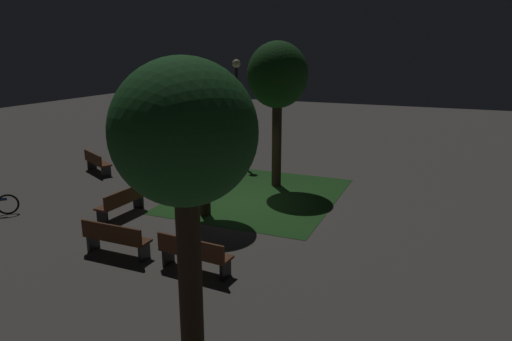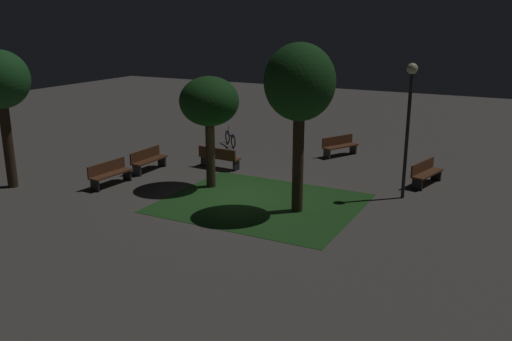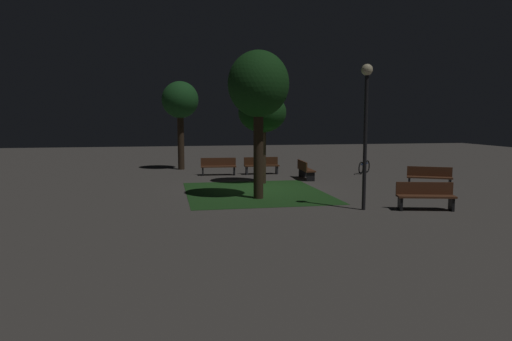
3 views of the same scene
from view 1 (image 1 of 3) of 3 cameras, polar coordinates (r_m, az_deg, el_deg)
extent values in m
plane|color=#56514C|center=(15.44, -2.15, -4.04)|extent=(60.00, 60.00, 0.00)
cube|color=#23511E|center=(16.19, 0.41, -3.11)|extent=(5.36, 6.38, 0.01)
cube|color=#512D19|center=(12.05, -16.96, -8.06)|extent=(1.80, 0.49, 0.06)
cube|color=#512D19|center=(11.82, -17.70, -7.37)|extent=(1.80, 0.07, 0.40)
cube|color=#2D2D33|center=(12.65, -19.70, -8.36)|extent=(0.08, 0.38, 0.42)
cube|color=#2D2D33|center=(11.68, -13.81, -9.87)|extent=(0.08, 0.38, 0.42)
cube|color=brown|center=(10.84, -7.57, -10.18)|extent=(1.83, 0.61, 0.06)
cube|color=brown|center=(10.58, -8.26, -9.47)|extent=(1.80, 0.19, 0.40)
cube|color=black|center=(11.37, -10.92, -10.40)|extent=(0.11, 0.39, 0.42)
cube|color=black|center=(10.55, -3.84, -12.26)|extent=(0.11, 0.39, 0.42)
cube|color=brown|center=(14.73, -16.57, -3.78)|extent=(0.58, 1.82, 0.06)
cube|color=brown|center=(14.53, -16.03, -3.05)|extent=(0.16, 1.80, 0.40)
cube|color=black|center=(14.27, -18.66, -5.59)|extent=(0.39, 0.10, 0.42)
cube|color=black|center=(15.37, -14.51, -3.80)|extent=(0.39, 0.10, 0.42)
cube|color=brown|center=(22.00, -6.36, 2.88)|extent=(1.86, 0.91, 0.06)
cube|color=brown|center=(21.80, -6.75, 3.37)|extent=(1.76, 0.50, 0.40)
cube|color=black|center=(22.59, -7.82, 2.53)|extent=(0.17, 0.39, 0.42)
cube|color=black|center=(21.52, -4.78, 1.99)|extent=(0.17, 0.39, 0.42)
cube|color=brown|center=(20.14, -19.13, 1.00)|extent=(1.82, 1.27, 0.06)
cube|color=brown|center=(20.02, -19.75, 1.54)|extent=(1.62, 0.89, 0.40)
cube|color=#2D2D33|center=(20.93, -19.85, 0.76)|extent=(0.25, 0.38, 0.42)
cube|color=#2D2D33|center=(19.46, -18.24, -0.12)|extent=(0.25, 0.38, 0.42)
cylinder|color=#38281C|center=(16.93, 2.61, 3.85)|extent=(0.36, 0.36, 3.53)
ellipsoid|color=#194719|center=(16.63, 2.71, 11.88)|extent=(2.19, 2.19, 2.37)
cylinder|color=#38281C|center=(7.06, -8.22, -13.51)|extent=(0.36, 0.36, 3.37)
ellipsoid|color=#1E5623|center=(6.31, -8.98, 4.75)|extent=(2.04, 2.04, 2.06)
cylinder|color=#38281C|center=(14.01, -6.48, -0.60)|extent=(0.34, 0.34, 2.58)
ellipsoid|color=#194719|center=(13.63, -6.71, 7.01)|extent=(2.12, 2.12, 1.76)
cylinder|color=black|center=(20.44, -2.40, 6.83)|extent=(0.12, 0.12, 4.27)
sphere|color=#F4E5B2|center=(20.24, -2.48, 13.24)|extent=(0.36, 0.36, 0.36)
torus|color=black|center=(16.25, -28.64, -3.74)|extent=(0.50, 0.52, 0.66)
camera|label=2|loc=(23.98, 47.55, 12.63)|focal=38.00mm
camera|label=3|loc=(32.37, 18.77, 10.53)|focal=33.00mm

